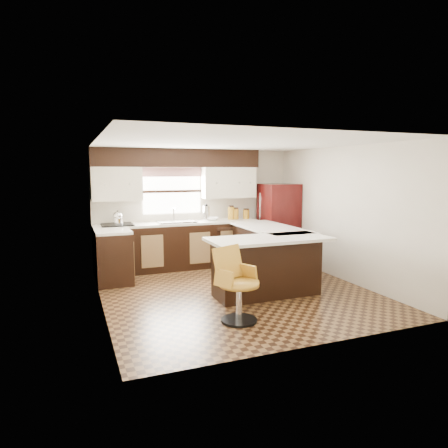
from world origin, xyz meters
name	(u,v)px	position (x,y,z in m)	size (l,w,h in m)	color
floor	(236,292)	(0.00, 0.00, 0.00)	(4.40, 4.40, 0.00)	#49301A
ceiling	(237,143)	(0.00, 0.00, 2.40)	(4.40, 4.40, 0.00)	silver
wall_back	(195,207)	(0.00, 2.20, 1.20)	(4.40, 4.40, 0.00)	beige
wall_front	(316,241)	(0.00, -2.20, 1.20)	(4.40, 4.40, 0.00)	beige
wall_left	(99,226)	(-2.10, 0.00, 1.20)	(4.40, 4.40, 0.00)	beige
wall_right	(344,214)	(2.10, 0.00, 1.20)	(4.40, 4.40, 0.00)	beige
base_cab_back	(179,246)	(-0.45, 1.90, 0.45)	(3.30, 0.60, 0.90)	black
base_cab_left	(114,258)	(-1.80, 1.25, 0.45)	(0.60, 0.70, 0.90)	black
counter_back	(178,223)	(-0.45, 1.90, 0.92)	(3.30, 0.60, 0.04)	silver
counter_left	(113,231)	(-1.80, 1.25, 0.92)	(0.60, 0.70, 0.04)	silver
soffit	(178,158)	(-0.40, 2.03, 2.22)	(3.40, 0.35, 0.36)	black
upper_cab_left	(116,184)	(-1.62, 2.03, 1.72)	(0.94, 0.35, 0.64)	beige
upper_cab_right	(228,183)	(0.68, 2.03, 1.72)	(1.14, 0.35, 0.64)	beige
window_pane	(172,191)	(-0.50, 2.18, 1.55)	(1.20, 0.02, 0.90)	white
valance	(172,172)	(-0.50, 2.14, 1.94)	(1.30, 0.06, 0.18)	#D19B93
sink	(176,222)	(-0.50, 1.88, 0.96)	(0.75, 0.45, 0.03)	#B2B2B7
dishwasher	(230,246)	(0.55, 1.61, 0.43)	(0.58, 0.03, 0.78)	black
cooktop	(117,225)	(-1.65, 1.88, 0.96)	(0.58, 0.50, 0.03)	black
peninsula_long	(268,253)	(0.90, 0.62, 0.45)	(0.60, 1.95, 0.90)	black
peninsula_return	(267,268)	(0.38, -0.35, 0.45)	(1.65, 0.60, 0.90)	black
counter_pen_long	(270,228)	(0.95, 0.62, 0.92)	(0.84, 1.95, 0.04)	silver
counter_pen_return	(269,239)	(0.35, -0.44, 0.92)	(1.89, 0.84, 0.04)	silver
refrigerator	(278,223)	(1.72, 1.69, 0.85)	(0.72, 0.70, 1.69)	#370909
bar_chair	(239,285)	(-0.48, -1.21, 0.49)	(0.52, 0.52, 0.98)	#BD8728
kettle	(118,217)	(-1.64, 1.88, 1.10)	(0.19, 0.19, 0.25)	silver
percolator	(206,213)	(0.14, 1.90, 1.10)	(0.14, 0.14, 0.31)	silver
mixing_bowl	(212,219)	(0.27, 1.90, 0.98)	(0.27, 0.27, 0.07)	white
canister_large	(231,213)	(0.70, 1.92, 1.08)	(0.14, 0.14, 0.26)	#9B6B18
canister_med	(235,214)	(0.80, 1.92, 1.05)	(0.13, 0.13, 0.22)	#9B6B18
canister_small	(246,214)	(1.05, 1.92, 1.04)	(0.14, 0.14, 0.19)	#9B6B18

